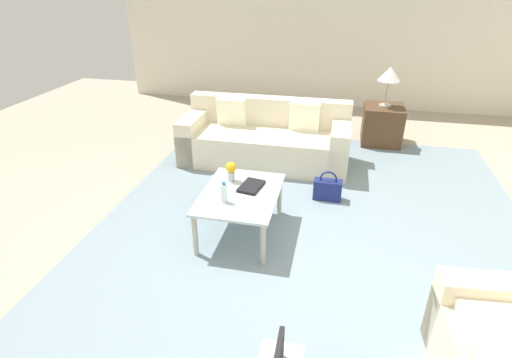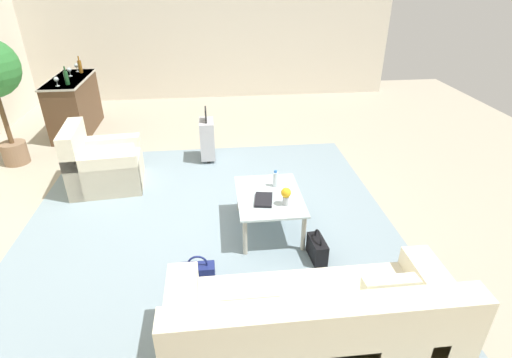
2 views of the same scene
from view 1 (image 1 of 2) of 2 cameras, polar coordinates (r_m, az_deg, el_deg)
ground_plane at (r=3.70m, az=3.98°, el=-12.01°), size 12.00×12.00×0.00m
wall_left at (r=7.94m, az=10.44°, el=21.26°), size 0.12×8.00×3.10m
area_rug at (r=4.16m, az=8.01°, el=-7.13°), size 5.20×4.40×0.01m
couch at (r=5.51m, az=1.43°, el=5.59°), size 0.89×2.23×0.84m
coffee_table at (r=3.87m, az=-2.24°, el=-2.70°), size 0.98×0.73×0.46m
water_bottle at (r=3.65m, az=-4.59°, el=-1.99°), size 0.06×0.06×0.20m
coffee_table_book at (r=3.92m, az=-0.69°, el=-1.04°), size 0.32×0.24×0.03m
flower_vase at (r=4.01m, az=-3.58°, el=1.33°), size 0.11×0.11×0.21m
side_table at (r=6.41m, az=17.56°, el=7.41°), size 0.58×0.58×0.58m
table_lamp at (r=6.21m, az=18.55°, el=13.86°), size 0.32×0.32×0.58m
handbag_navy at (r=4.66m, az=10.19°, el=-1.44°), size 0.15×0.32×0.36m
handbag_black at (r=4.61m, az=-5.54°, el=-1.41°), size 0.33×0.17×0.36m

